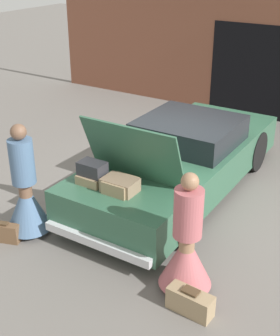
# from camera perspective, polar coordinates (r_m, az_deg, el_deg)

# --- Properties ---
(ground_plane) EXTENTS (40.00, 40.00, 0.00)m
(ground_plane) POSITION_cam_1_polar(r_m,az_deg,el_deg) (8.17, 4.82, -2.58)
(ground_plane) COLOR slate
(garage_wall_back) EXTENTS (12.00, 0.14, 2.80)m
(garage_wall_back) POSITION_cam_1_polar(r_m,az_deg,el_deg) (11.55, 15.50, 12.49)
(garage_wall_back) COLOR brown
(garage_wall_back) RESTS_ON ground_plane
(car) EXTENTS (1.83, 4.79, 1.71)m
(car) POSITION_cam_1_polar(r_m,az_deg,el_deg) (7.92, 4.96, 1.00)
(car) COLOR #336047
(car) RESTS_ON ground_plane
(person_left) EXTENTS (0.65, 0.65, 1.70)m
(person_left) POSITION_cam_1_polar(r_m,az_deg,el_deg) (6.88, -13.71, -3.36)
(person_left) COLOR brown
(person_left) RESTS_ON ground_plane
(person_right) EXTENTS (0.66, 0.66, 1.59)m
(person_right) POSITION_cam_1_polar(r_m,az_deg,el_deg) (5.69, 5.67, -9.93)
(person_right) COLOR #997051
(person_right) RESTS_ON ground_plane
(suitcase_beside_left_person) EXTENTS (0.49, 0.28, 0.31)m
(suitcase_beside_left_person) POSITION_cam_1_polar(r_m,az_deg,el_deg) (7.01, -16.28, -7.54)
(suitcase_beside_left_person) COLOR brown
(suitcase_beside_left_person) RESTS_ON ground_plane
(suitcase_beside_right_person) EXTENTS (0.56, 0.25, 0.31)m
(suitcase_beside_right_person) POSITION_cam_1_polar(r_m,az_deg,el_deg) (5.62, 6.13, -15.92)
(suitcase_beside_right_person) COLOR #9E8460
(suitcase_beside_right_person) RESTS_ON ground_plane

